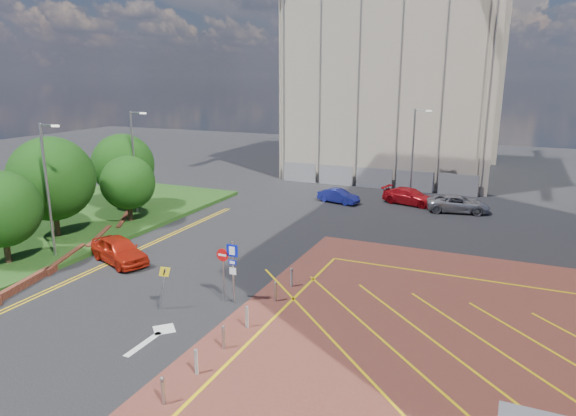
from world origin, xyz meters
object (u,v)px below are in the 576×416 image
Objects in this scene: tree_c at (128,183)px; car_red_left at (119,250)px; lamp_left_near at (48,185)px; lamp_left_far at (135,158)px; car_blue_back at (338,196)px; warning_sign at (163,283)px; tree_b at (52,179)px; lamp_back at (414,149)px; car_silver_back at (458,204)px; car_red_back at (410,196)px; sign_cluster at (229,265)px; tree_a at (1,209)px; tree_d at (123,165)px.

tree_c is 8.69m from car_red_left.
lamp_left_near is 1.00× the size of lamp_left_far.
tree_c is 17.83m from car_blue_back.
tree_c is at bearing 135.86° from warning_sign.
car_blue_back is at bearing 51.30° from tree_b.
lamp_back reaches higher than car_silver_back.
lamp_back is 1.65× the size of car_red_back.
sign_cluster is 0.65× the size of car_silver_back.
warning_sign is 0.49× the size of car_red_left.
sign_cluster is 24.25m from car_silver_back.
car_silver_back is at bearing -43.07° from lamp_back.
tree_b is 7.91m from car_red_left.
car_red_left is 26.79m from car_silver_back.
lamp_left_near is 1.00× the size of lamp_back.
lamp_left_near reaches higher than car_red_left.
warning_sign is (11.87, -1.03, -2.07)m from tree_a.
tree_d reaches higher than car_red_back.
sign_cluster reaches higher than car_red_left.
tree_d is (-1.00, 8.00, -0.37)m from tree_b.
tree_c is at bearing 143.50° from car_red_back.
tree_c is at bearing 57.86° from car_red_left.
car_blue_back is at bearing 94.18° from sign_cluster.
sign_cluster is at bearing -4.56° from lamp_left_near.
tree_d is at bearing 154.32° from lamp_left_far.
sign_cluster is 1.42× the size of warning_sign.
tree_b is at bearing -98.77° from lamp_left_far.
tree_d is at bearing 60.92° from car_red_left.
car_red_left is at bearing 30.92° from tree_a.
tree_c is at bearing 149.55° from car_blue_back.
lamp_left_far is (2.08, -1.00, 0.79)m from tree_d.
tree_a is at bearing 175.03° from warning_sign.
tree_b is 1.38× the size of tree_c.
lamp_left_near is 10.20m from lamp_left_far.
car_red_left is at bearing 146.60° from warning_sign.
lamp_left_far is at bearing 143.18° from sign_cluster.
lamp_back is at bearing 45.68° from tree_c.
car_silver_back is at bearing -18.22° from car_red_left.
car_red_left is at bearing -51.03° from tree_d.
tree_d is at bearing 135.96° from car_blue_back.
lamp_left_near is 1.62× the size of car_silver_back.
lamp_left_far is (-0.42, 12.00, 1.16)m from tree_a.
lamp_left_far reaches higher than sign_cluster.
lamp_left_near is at bearing 175.44° from sign_cluster.
lamp_back reaches higher than tree_a.
car_red_back is (18.58, 24.73, -2.80)m from tree_a.
car_blue_back is (7.31, 19.50, -0.17)m from car_red_left.
tree_d is at bearing 102.07° from car_silver_back.
tree_c is 1.53× the size of sign_cluster.
tree_b reaches higher than car_blue_back.
car_silver_back is at bearing 69.75° from sign_cluster.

